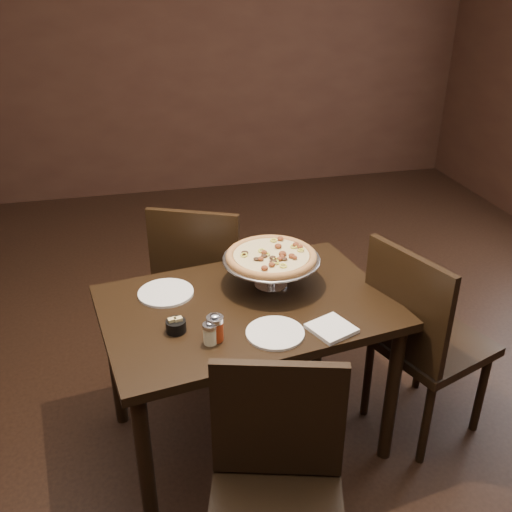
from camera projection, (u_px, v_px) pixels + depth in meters
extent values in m
cube|color=black|center=(237.00, 441.00, 2.77)|extent=(6.00, 7.00, 0.02)
cube|color=#311B13|center=(156.00, 44.00, 5.15)|extent=(6.00, 0.02, 2.80)
cube|color=black|center=(247.00, 307.00, 2.44)|extent=(1.32, 0.98, 0.04)
cylinder|color=black|center=(146.00, 467.00, 2.15)|extent=(0.06, 0.06, 0.72)
cylinder|color=black|center=(392.00, 395.00, 2.51)|extent=(0.06, 0.06, 0.72)
cylinder|color=black|center=(115.00, 362.00, 2.72)|extent=(0.06, 0.06, 0.72)
cylinder|color=black|center=(319.00, 315.00, 3.08)|extent=(0.06, 0.06, 0.72)
cylinder|color=silver|center=(271.00, 285.00, 2.57)|extent=(0.15, 0.15, 0.01)
cylinder|color=silver|center=(271.00, 272.00, 2.54)|extent=(0.03, 0.03, 0.12)
cylinder|color=silver|center=(271.00, 260.00, 2.51)|extent=(0.11, 0.11, 0.01)
cylinder|color=#949398|center=(271.00, 259.00, 2.51)|extent=(0.42, 0.42, 0.01)
torus|color=#949398|center=(271.00, 259.00, 2.51)|extent=(0.43, 0.43, 0.01)
cylinder|color=brown|center=(271.00, 257.00, 2.50)|extent=(0.39, 0.39, 0.01)
torus|color=brown|center=(271.00, 256.00, 2.50)|extent=(0.40, 0.40, 0.03)
cylinder|color=tan|center=(271.00, 255.00, 2.50)|extent=(0.33, 0.33, 0.01)
cylinder|color=#F3F0BD|center=(210.00, 335.00, 2.16)|extent=(0.05, 0.05, 0.07)
cylinder|color=silver|center=(210.00, 326.00, 2.14)|extent=(0.06, 0.06, 0.02)
ellipsoid|color=silver|center=(210.00, 323.00, 2.14)|extent=(0.03, 0.03, 0.01)
cylinder|color=maroon|center=(215.00, 331.00, 2.18)|extent=(0.06, 0.06, 0.08)
cylinder|color=silver|center=(215.00, 319.00, 2.16)|extent=(0.07, 0.07, 0.02)
ellipsoid|color=silver|center=(215.00, 316.00, 2.15)|extent=(0.04, 0.04, 0.01)
cylinder|color=black|center=(176.00, 326.00, 2.24)|extent=(0.08, 0.08, 0.05)
cube|color=#D3BD79|center=(172.00, 324.00, 2.23)|extent=(0.04, 0.03, 0.05)
cube|color=#D3BD79|center=(179.00, 323.00, 2.23)|extent=(0.04, 0.03, 0.05)
cube|color=white|center=(331.00, 328.00, 2.25)|extent=(0.20, 0.20, 0.02)
cylinder|color=white|center=(166.00, 293.00, 2.50)|extent=(0.24, 0.24, 0.01)
cylinder|color=white|center=(275.00, 333.00, 2.23)|extent=(0.23, 0.23, 0.01)
cone|color=silver|center=(278.00, 267.00, 2.43)|extent=(0.17, 0.17, 0.00)
cylinder|color=black|center=(278.00, 266.00, 2.43)|extent=(0.11, 0.10, 0.02)
cube|color=black|center=(207.00, 284.00, 3.15)|extent=(0.61, 0.61, 0.04)
cube|color=black|center=(194.00, 256.00, 2.84)|extent=(0.44, 0.22, 0.49)
cylinder|color=black|center=(248.00, 307.00, 3.40)|extent=(0.04, 0.04, 0.45)
cylinder|color=black|center=(187.00, 301.00, 3.46)|extent=(0.04, 0.04, 0.45)
cylinder|color=black|center=(234.00, 344.00, 3.07)|extent=(0.04, 0.04, 0.45)
cylinder|color=black|center=(167.00, 336.00, 3.13)|extent=(0.04, 0.04, 0.45)
cube|color=black|center=(278.00, 420.00, 1.87)|extent=(0.43, 0.15, 0.46)
cube|color=black|center=(430.00, 343.00, 2.66)|extent=(0.60, 0.60, 0.04)
cube|color=black|center=(405.00, 305.00, 2.43)|extent=(0.19, 0.45, 0.49)
cylinder|color=black|center=(481.00, 392.00, 2.72)|extent=(0.04, 0.04, 0.46)
cylinder|color=black|center=(421.00, 352.00, 3.00)|extent=(0.04, 0.04, 0.46)
cylinder|color=black|center=(426.00, 423.00, 2.54)|extent=(0.04, 0.04, 0.46)
cylinder|color=black|center=(368.00, 377.00, 2.82)|extent=(0.04, 0.04, 0.46)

